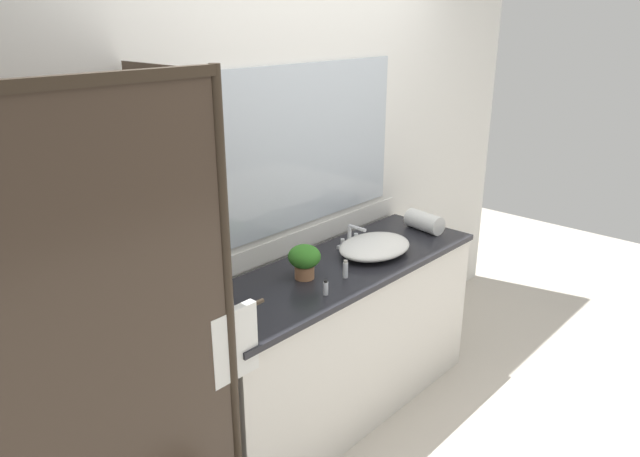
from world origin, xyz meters
name	(u,v)px	position (x,y,z in m)	size (l,w,h in m)	color
ground_plane	(337,408)	(0.00, 0.00, 0.00)	(8.00, 8.00, 0.00)	beige
wall_back_with_mirror	(292,180)	(0.00, 0.34, 1.30)	(4.40, 0.06, 2.60)	silver
vanity_cabinet	(337,340)	(0.00, 0.01, 0.45)	(1.80, 0.58, 0.90)	silver
shower_enclosure	(142,355)	(-1.28, -0.19, 1.02)	(1.20, 0.59, 2.00)	#2D2319
sink_basin	(375,246)	(0.26, -0.03, 0.94)	(0.45, 0.34, 0.09)	white
faucet	(351,239)	(0.26, 0.14, 0.94)	(0.17, 0.14, 0.13)	silver
potted_plant	(304,259)	(-0.23, 0.03, 1.00)	(0.16, 0.16, 0.18)	#B77A51
soap_dish	(229,313)	(-0.75, 0.00, 0.91)	(0.10, 0.07, 0.04)	silver
amenity_bottle_conditioner	(345,269)	(-0.09, -0.12, 0.94)	(0.03, 0.03, 0.09)	silver
amenity_bottle_body_wash	(326,288)	(-0.30, -0.17, 0.94)	(0.02, 0.02, 0.08)	silver
rolled_towel_near_edge	(424,222)	(0.76, -0.03, 0.96)	(0.12, 0.12, 0.24)	white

